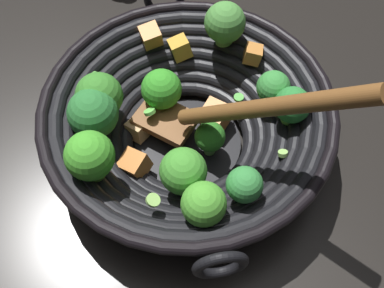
# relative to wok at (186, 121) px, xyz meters

# --- Properties ---
(ground_plane) EXTENTS (4.00, 4.00, 0.00)m
(ground_plane) POSITION_rel_wok_xyz_m (0.00, 0.00, -0.06)
(ground_plane) COLOR black
(wok) EXTENTS (0.35, 0.33, 0.23)m
(wok) POSITION_rel_wok_xyz_m (0.00, 0.00, 0.00)
(wok) COLOR black
(wok) RESTS_ON ground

